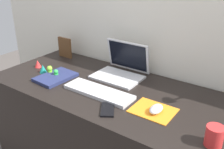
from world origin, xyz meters
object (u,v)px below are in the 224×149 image
keyboard (99,92)px  notebook_pad (56,77)px  coffee_mug (214,136)px  toy_figurine_green (56,73)px  mouse (156,109)px  cell_phone (108,109)px  toy_figurine_red (38,64)px  laptop (122,67)px  toy_figurine_lime (50,70)px  picture_frame (65,48)px  toy_figurine_teal (43,69)px

keyboard → notebook_pad: same height
coffee_mug → toy_figurine_green: 1.00m
mouse → toy_figurine_green: bearing=179.1°
coffee_mug → toy_figurine_green: bearing=174.5°
notebook_pad → coffee_mug: (0.98, -0.08, 0.03)m
toy_figurine_green → keyboard: bearing=-2.7°
cell_phone → toy_figurine_red: bearing=133.2°
laptop → notebook_pad: laptop is taller
notebook_pad → coffee_mug: coffee_mug is taller
keyboard → coffee_mug: bearing=-7.0°
toy_figurine_lime → coffee_mug: bearing=-5.4°
picture_frame → mouse: bearing=-18.8°
toy_figurine_teal → toy_figurine_lime: (0.06, 0.00, 0.01)m
toy_figurine_green → laptop: bearing=39.4°
toy_figurine_teal → toy_figurine_green: same height
cell_phone → picture_frame: picture_frame is taller
keyboard → notebook_pad: (-0.34, 0.00, 0.00)m
toy_figurine_green → toy_figurine_red: bearing=168.7°
picture_frame → toy_figurine_red: (-0.01, -0.26, -0.05)m
cell_phone → notebook_pad: bearing=133.6°
cell_phone → coffee_mug: (0.50, 0.03, 0.04)m
laptop → toy_figurine_teal: (-0.45, -0.26, -0.03)m
coffee_mug → mouse: bearing=163.9°
cell_phone → picture_frame: bearing=115.5°
keyboard → picture_frame: 0.65m
picture_frame → notebook_pad: bearing=-54.6°
toy_figurine_teal → toy_figurine_green: bearing=-1.5°
mouse → notebook_pad: mouse is taller
picture_frame → coffee_mug: size_ratio=1.72×
toy_figurine_lime → toy_figurine_red: toy_figurine_lime is taller
toy_figurine_red → mouse: bearing=-3.4°
mouse → coffee_mug: size_ratio=1.10×
notebook_pad → laptop: bearing=45.5°
keyboard → toy_figurine_teal: toy_figurine_teal is taller
laptop → picture_frame: laptop is taller
coffee_mug → toy_figurine_green: (-1.00, 0.10, -0.02)m
laptop → toy_figurine_lime: bearing=-145.9°
toy_figurine_lime → picture_frame: bearing=117.3°
coffee_mug → toy_figurine_lime: 1.06m
laptop → coffee_mug: laptop is taller
laptop → toy_figurine_green: (-0.32, -0.26, -0.03)m
notebook_pad → picture_frame: 0.39m
mouse → toy_figurine_teal: (-0.83, 0.01, 0.01)m
notebook_pad → coffee_mug: size_ratio=2.75×
keyboard → toy_figurine_teal: bearing=177.6°
laptop → toy_figurine_green: 0.42m
toy_figurine_lime → toy_figurine_green: size_ratio=1.16×
notebook_pad → toy_figurine_lime: size_ratio=3.92×
picture_frame → toy_figurine_green: 0.37m
keyboard → cell_phone: (0.14, -0.11, -0.01)m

